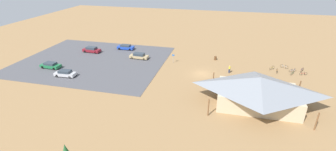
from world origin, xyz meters
The scene contains 19 objects.
ground centered at (0.00, 0.00, 0.00)m, with size 160.00×160.00×0.00m, color #937047.
parking_lot_asphalt centered at (26.92, -1.59, 0.03)m, with size 34.62×28.54×0.05m, color #4C4C51.
bike_pavilion centered at (-10.19, 10.44, 2.87)m, with size 15.51×10.66×5.11m.
trash_bin centered at (-2.18, -9.19, 0.45)m, with size 0.60×0.60×0.90m, color brown.
lot_sign centered at (7.53, -4.86, 1.41)m, with size 0.56×0.08×2.20m.
bicycle_blue_lone_east centered at (-19.16, -5.80, 0.35)m, with size 1.61×0.75×0.79m.
bicycle_silver_near_porch centered at (-17.75, -7.64, 0.38)m, with size 1.60×0.88×0.81m.
bicycle_green_trailside centered at (-18.75, -4.15, 0.36)m, with size 0.98×1.48×0.81m.
bicycle_red_lone_west centered at (-20.97, -4.52, 0.34)m, with size 1.66×0.60×0.74m.
bicycle_teal_yard_left centered at (-14.18, 1.42, 0.35)m, with size 1.47×0.99×0.77m.
bicycle_yellow_yard_center centered at (-14.94, -6.10, 0.39)m, with size 1.21×1.27×0.84m.
bicycle_purple_edge_north centered at (-21.21, -6.56, 0.39)m, with size 0.96×1.47×0.85m.
bicycle_orange_edge_south centered at (-15.74, -4.58, 0.38)m, with size 0.48×1.81×0.85m.
car_maroon_mid_lot centered at (30.39, -6.90, 0.78)m, with size 4.87×2.11×1.48m.
car_blue_end_stall centered at (22.47, -11.26, 0.73)m, with size 4.58×1.79×1.36m.
car_tan_inner_stall centered at (16.41, -5.40, 0.75)m, with size 4.75×1.94×1.43m.
car_silver_near_entry centered at (27.83, 8.24, 0.73)m, with size 4.43×1.94×1.37m.
car_green_far_end centered at (33.82, 5.10, 0.72)m, with size 4.62×2.03×1.33m.
visitor_crossing_yard centered at (-5.63, -1.93, 0.93)m, with size 0.39×0.36×1.78m.
Camera 1 is at (-4.12, 47.60, 21.44)m, focal length 25.68 mm.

